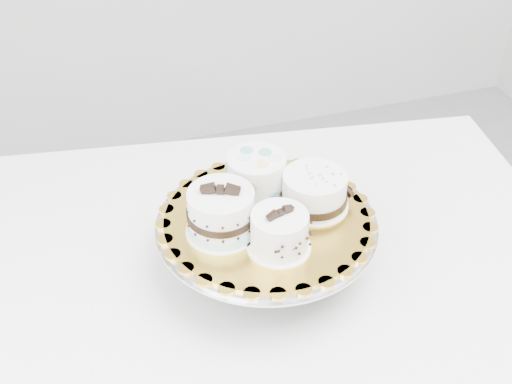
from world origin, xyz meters
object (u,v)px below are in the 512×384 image
object	(u,v)px
cake_board	(267,219)
cake_dots	(257,175)
cake_swirl	(279,232)
cake_banded	(221,214)
cake_stand	(266,234)
cake_ribbon	(315,191)
table	(237,292)

from	to	relation	value
cake_board	cake_dots	world-z (taller)	cake_dots
cake_board	cake_dots	distance (m)	0.08
cake_swirl	cake_banded	world-z (taller)	cake_banded
cake_stand	cake_banded	size ratio (longest dim) A/B	2.70
cake_ribbon	cake_banded	bearing A→B (deg)	164.34
table	cake_banded	size ratio (longest dim) A/B	9.75
table	cake_stand	bearing A→B (deg)	-8.84
cake_stand	cake_banded	xyz separation A→B (m)	(-0.08, -0.01, 0.07)
cake_dots	cake_ribbon	size ratio (longest dim) A/B	0.94
cake_ribbon	cake_board	bearing A→B (deg)	163.36
cake_stand	cake_swirl	world-z (taller)	cake_swirl
cake_swirl	cake_dots	world-z (taller)	cake_swirl
cake_stand	cake_swirl	size ratio (longest dim) A/B	3.34
cake_ribbon	cake_stand	bearing A→B (deg)	163.36
cake_swirl	cake_banded	distance (m)	0.10
cake_banded	cake_ribbon	world-z (taller)	cake_banded
cake_stand	cake_board	size ratio (longest dim) A/B	1.09
cake_board	cake_dots	xyz separation A→B (m)	(0.01, 0.07, 0.04)
cake_ribbon	table	bearing A→B (deg)	155.08
cake_swirl	cake_board	bearing A→B (deg)	69.52
table	cake_ribbon	world-z (taller)	cake_ribbon
cake_banded	table	bearing A→B (deg)	62.37
cake_dots	cake_stand	bearing A→B (deg)	-72.71
cake_dots	cake_swirl	bearing A→B (deg)	-72.31
cake_board	cake_ribbon	world-z (taller)	cake_ribbon
cake_dots	cake_ribbon	xyz separation A→B (m)	(0.08, -0.06, -0.01)
cake_board	cake_ribbon	xyz separation A→B (m)	(0.09, 0.01, 0.03)
cake_board	cake_swirl	world-z (taller)	cake_swirl
cake_board	cake_ribbon	size ratio (longest dim) A/B	2.45
cake_banded	cake_stand	bearing A→B (deg)	28.78
cake_banded	cake_dots	distance (m)	0.12
table	cake_ribbon	xyz separation A→B (m)	(0.14, -0.01, 0.21)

